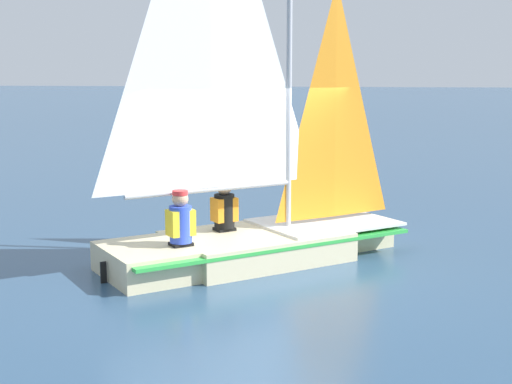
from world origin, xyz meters
name	(u,v)px	position (x,y,z in m)	size (l,w,h in m)	color
ground_plane	(256,259)	(0.00, 0.00, 0.00)	(260.00, 260.00, 0.00)	#2D4C6B
sailboat_main	(252,201)	(-0.05, -0.04, 0.89)	(4.41, 4.18, 6.16)	beige
sailor_helm	(224,216)	(-0.48, 0.04, 0.63)	(0.43, 0.42, 1.16)	black
sailor_crew	(181,230)	(-0.85, -0.99, 0.63)	(0.43, 0.42, 1.16)	black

